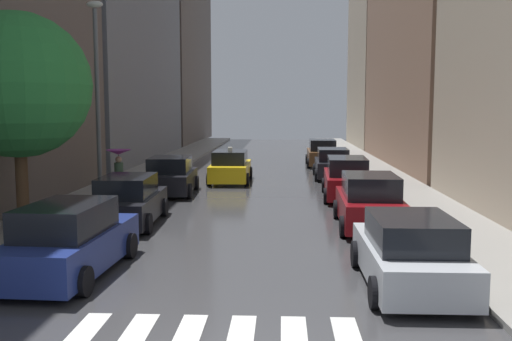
{
  "coord_description": "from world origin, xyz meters",
  "views": [
    {
      "loc": [
        1.13,
        -6.88,
        3.86
      ],
      "look_at": [
        0.04,
        16.67,
        1.2
      ],
      "focal_mm": 39.94,
      "sensor_mm": 36.0,
      "label": 1
    }
  ],
  "objects": [
    {
      "name": "parked_car_left_nearest",
      "position": [
        -3.72,
        5.67,
        0.79
      ],
      "size": [
        2.19,
        4.63,
        1.7
      ],
      "rotation": [
        0.0,
        0.0,
        1.52
      ],
      "color": "navy",
      "rests_on": "ground"
    },
    {
      "name": "crosswalk_stripes",
      "position": [
        0.0,
        2.16,
        0.01
      ],
      "size": [
        4.95,
        2.2,
        0.01
      ],
      "color": "silver",
      "rests_on": "ground"
    },
    {
      "name": "parked_car_right_fourth",
      "position": [
        3.85,
        23.81,
        0.76
      ],
      "size": [
        2.06,
        4.29,
        1.62
      ],
      "rotation": [
        0.0,
        0.0,
        1.55
      ],
      "color": "black",
      "rests_on": "ground"
    },
    {
      "name": "pedestrian_near_tree",
      "position": [
        -5.48,
        15.72,
        1.59
      ],
      "size": [
        1.02,
        1.02,
        1.97
      ],
      "rotation": [
        0.0,
        0.0,
        2.63
      ],
      "color": "black",
      "rests_on": "sidewalk_left"
    },
    {
      "name": "parked_car_right_second",
      "position": [
        3.91,
        11.14,
        0.81
      ],
      "size": [
        2.15,
        4.39,
        1.73
      ],
      "rotation": [
        0.0,
        0.0,
        1.54
      ],
      "color": "maroon",
      "rests_on": "ground"
    },
    {
      "name": "ground_plane",
      "position": [
        0.0,
        24.0,
        -0.02
      ],
      "size": [
        28.0,
        72.0,
        0.04
      ],
      "primitive_type": "cube",
      "color": "#39393B"
    },
    {
      "name": "parked_car_right_nearest",
      "position": [
        3.87,
        5.14,
        0.74
      ],
      "size": [
        2.1,
        4.32,
        1.57
      ],
      "rotation": [
        0.0,
        0.0,
        1.57
      ],
      "color": "#B2B7BF",
      "rests_on": "ground"
    },
    {
      "name": "parked_car_left_third",
      "position": [
        -3.79,
        17.83,
        0.78
      ],
      "size": [
        2.26,
        4.14,
        1.66
      ],
      "rotation": [
        0.0,
        0.0,
        1.61
      ],
      "color": "black",
      "rests_on": "ground"
    },
    {
      "name": "street_tree_left",
      "position": [
        -6.68,
        9.71,
        4.48
      ],
      "size": [
        4.3,
        4.3,
        6.49
      ],
      "color": "#513823",
      "rests_on": "sidewalk_left"
    },
    {
      "name": "building_left_far",
      "position": [
        -11.0,
        55.77,
        12.79
      ],
      "size": [
        6.0,
        21.42,
        25.58
      ],
      "primitive_type": "cube",
      "color": "#564C47",
      "rests_on": "ground"
    },
    {
      "name": "lamp_post_left",
      "position": [
        -5.55,
        13.54,
        4.41
      ],
      "size": [
        0.6,
        0.28,
        7.44
      ],
      "color": "#595B60",
      "rests_on": "sidewalk_left"
    },
    {
      "name": "taxi_midroad",
      "position": [
        -1.51,
        21.94,
        0.76
      ],
      "size": [
        2.07,
        4.41,
        1.81
      ],
      "rotation": [
        0.0,
        0.0,
        1.57
      ],
      "color": "yellow",
      "rests_on": "ground"
    },
    {
      "name": "sidewalk_right",
      "position": [
        6.5,
        24.0,
        0.07
      ],
      "size": [
        3.0,
        72.0,
        0.15
      ],
      "primitive_type": "cube",
      "color": "gray",
      "rests_on": "ground"
    },
    {
      "name": "parked_car_right_fifth",
      "position": [
        3.72,
        30.07,
        0.81
      ],
      "size": [
        2.07,
        4.38,
        1.74
      ],
      "rotation": [
        0.0,
        0.0,
        1.56
      ],
      "color": "brown",
      "rests_on": "ground"
    },
    {
      "name": "building_left_mid",
      "position": [
        -11.0,
        33.54,
        9.29
      ],
      "size": [
        6.0,
        21.35,
        18.58
      ],
      "primitive_type": "cube",
      "color": "slate",
      "rests_on": "ground"
    },
    {
      "name": "parked_car_left_second",
      "position": [
        -3.88,
        11.26,
        0.76
      ],
      "size": [
        2.1,
        4.32,
        1.63
      ],
      "rotation": [
        0.0,
        0.0,
        1.6
      ],
      "color": "black",
      "rests_on": "ground"
    },
    {
      "name": "parked_car_right_third",
      "position": [
        3.86,
        17.1,
        0.81
      ],
      "size": [
        2.16,
        4.81,
        1.74
      ],
      "rotation": [
        0.0,
        0.0,
        1.52
      ],
      "color": "maroon",
      "rests_on": "ground"
    },
    {
      "name": "building_right_far",
      "position": [
        11.0,
        47.9,
        11.99
      ],
      "size": [
        6.0,
        13.27,
        23.99
      ],
      "primitive_type": "cube",
      "color": "#B2A38C",
      "rests_on": "ground"
    },
    {
      "name": "sidewalk_left",
      "position": [
        -6.5,
        24.0,
        0.07
      ],
      "size": [
        3.0,
        72.0,
        0.15
      ],
      "primitive_type": "cube",
      "color": "gray",
      "rests_on": "ground"
    }
  ]
}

